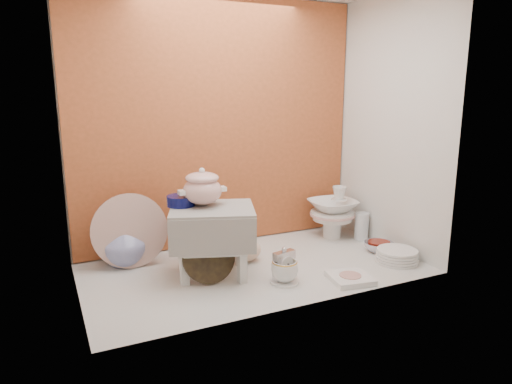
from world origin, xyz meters
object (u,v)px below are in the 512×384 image
Objects in this scene: step_stool at (213,241)px; soup_tureen at (202,187)px; porcelain_tower at (333,212)px; blue_white_vase at (124,241)px; mantel_clock at (284,264)px; crystal_bowl at (379,247)px; dinner_plate_stack at (397,256)px; plush_pig at (246,250)px; gold_rim_teacup at (285,271)px; floral_platter at (130,231)px.

step_stool is 0.29m from soup_tureen.
porcelain_tower is (0.92, 0.26, -0.01)m from step_stool.
blue_white_vase is 0.78× the size of porcelain_tower.
mantel_clock is 0.98× the size of crystal_bowl.
dinner_plate_stack is (0.70, -0.05, -0.05)m from mantel_clock.
plush_pig is 0.67× the size of porcelain_tower.
blue_white_vase is at bearing 127.61° from mantel_clock.
gold_rim_teacup is at bearing -41.43° from blue_white_vase.
floral_platter reaches higher than crystal_bowl.
gold_rim_teacup is at bearing -40.36° from floral_platter.
blue_white_vase is 1.33m from porcelain_tower.
crystal_bowl is at bearing -15.84° from floral_platter.
soup_tureen is at bearing 139.41° from step_stool.
porcelain_tower is at bearing 105.71° from crystal_bowl.
gold_rim_teacup is at bearing -21.72° from step_stool.
mantel_clock reaches higher than crystal_bowl.
step_stool is 2.35× the size of crystal_bowl.
dinner_plate_stack is (0.77, -0.37, -0.03)m from plush_pig.
blue_white_vase reaches higher than plush_pig.
porcelain_tower is at bearing -1.90° from floral_platter.
floral_platter is 1.54× the size of blue_white_vase.
dinner_plate_stack is at bearing -24.16° from blue_white_vase.
step_stool is 0.27m from plush_pig.
dinner_plate_stack is at bearing -82.25° from porcelain_tower.
dinner_plate_stack is at bearing -32.78° from plush_pig.
mantel_clock is 0.70m from dinner_plate_stack.
porcelain_tower reaches higher than blue_white_vase.
floral_platter is at bearing 178.10° from porcelain_tower.
dinner_plate_stack is at bearing 4.37° from step_stool.
porcelain_tower is (1.29, -0.04, -0.03)m from floral_platter.
step_stool is 0.48m from floral_platter.
crystal_bowl is (0.03, 0.18, -0.01)m from dinner_plate_stack.
dinner_plate_stack is at bearing -16.49° from mantel_clock.
porcelain_tower is (0.64, 0.51, 0.11)m from gold_rim_teacup.
step_stool reaches higher than blue_white_vase.
gold_rim_teacup is (0.65, -0.56, -0.14)m from floral_platter.
mantel_clock is at bearing 68.01° from gold_rim_teacup.
mantel_clock is 0.74m from crystal_bowl.
dinner_plate_stack is 0.19m from crystal_bowl.
plush_pig is 0.85m from dinner_plate_stack.
plush_pig is (0.26, 0.04, -0.40)m from soup_tureen.
porcelain_tower is (-0.10, 0.35, 0.14)m from crystal_bowl.
porcelain_tower is at bearing -3.91° from blue_white_vase.
plush_pig is at bearing 42.09° from step_stool.
porcelain_tower is at bearing 25.22° from mantel_clock.
gold_rim_teacup is (0.29, -0.25, -0.12)m from step_stool.
step_stool is 0.96m from porcelain_tower.
soup_tureen reaches higher than plush_pig.
gold_rim_teacup reaches higher than dinner_plate_stack.
soup_tureen is 1.06× the size of plush_pig.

